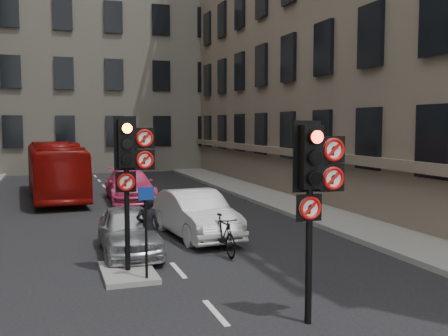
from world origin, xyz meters
TOP-DOWN VIEW (x-y plane):
  - pavement_right at (7.20, 12.00)m, footprint 3.00×50.00m
  - centre_island at (-1.20, 5.00)m, footprint 1.20×2.00m
  - building_far at (0.00, 38.00)m, footprint 30.00×14.00m
  - signal_near at (1.49, 0.99)m, footprint 0.91×0.40m
  - signal_far at (-1.11, 4.99)m, footprint 0.91×0.40m
  - car_silver at (-0.89, 7.00)m, footprint 1.64×3.85m
  - car_white at (1.39, 8.49)m, footprint 1.97×4.52m
  - car_pink at (0.58, 16.88)m, footprint 2.13×4.94m
  - bus_red at (-2.64, 19.09)m, footprint 2.75×9.62m
  - motorcycle at (1.52, 6.13)m, footprint 0.56×1.80m
  - motorcyclist at (-0.49, 6.30)m, footprint 0.64×0.46m
  - info_sign at (-0.90, 4.18)m, footprint 0.35×0.12m

SIDE VIEW (x-z plane):
  - centre_island at x=-1.20m, z-range 0.00..0.12m
  - pavement_right at x=7.20m, z-range 0.00..0.16m
  - motorcycle at x=1.52m, z-range 0.00..1.07m
  - car_silver at x=-0.89m, z-range 0.00..1.30m
  - car_pink at x=0.58m, z-range 0.00..1.42m
  - car_white at x=1.39m, z-range 0.00..1.44m
  - motorcyclist at x=-0.49m, z-range 0.00..1.66m
  - bus_red at x=-2.64m, z-range 0.00..2.65m
  - info_sign at x=-0.90m, z-range 0.42..2.45m
  - signal_near at x=1.49m, z-range 0.79..4.37m
  - signal_far at x=-1.11m, z-range 0.91..4.49m
  - building_far at x=0.00m, z-range 0.00..20.00m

